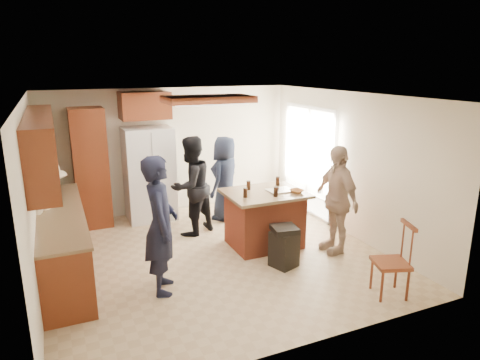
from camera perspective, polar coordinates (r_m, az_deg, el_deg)
name	(u,v)px	position (r m, az deg, el deg)	size (l,w,h in m)	color
room_shell	(369,159)	(10.18, 16.86, 2.76)	(8.00, 5.20, 5.00)	tan
person_front_left	(161,225)	(5.66, -10.53, -5.95)	(0.67, 0.49, 1.85)	black
person_behind_left	(191,186)	(7.53, -6.54, -0.81)	(0.85, 0.53, 1.76)	black
person_behind_right	(225,178)	(8.25, -2.00, 0.24)	(0.80, 0.52, 1.63)	black
person_side_right	(336,199)	(6.95, 12.71, -2.54)	(1.02, 0.52, 1.74)	tan
person_counter	(50,215)	(6.87, -24.01, -4.28)	(1.04, 0.48, 1.61)	tan
left_cabinetry	(56,210)	(6.58, -23.35, -3.65)	(0.64, 3.00, 2.30)	maroon
back_wall_units	(105,152)	(8.27, -17.62, 3.58)	(1.80, 0.60, 2.45)	maroon
refrigerator	(149,174)	(8.41, -12.00, 0.80)	(0.90, 0.76, 1.80)	white
kitchen_island	(264,218)	(7.12, 3.28, -5.11)	(1.28, 1.03, 0.93)	#973E27
island_items	(279,190)	(6.98, 5.16, -1.28)	(1.03, 0.68, 0.15)	silver
trash_bin	(284,246)	(6.47, 5.90, -8.78)	(0.43, 0.43, 0.63)	black
spindle_chair	(392,263)	(5.97, 19.65, -10.37)	(0.53, 0.53, 0.99)	maroon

